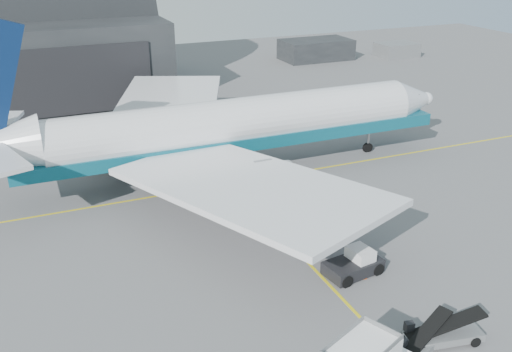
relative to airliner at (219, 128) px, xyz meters
name	(u,v)px	position (x,y,z in m)	size (l,w,h in m)	color
ground	(328,283)	(0.47, -22.41, -5.36)	(200.00, 200.00, 0.00)	#565659
taxi_lines	(260,212)	(0.47, -9.74, -5.35)	(80.00, 42.12, 0.02)	yellow
distant_bldg_a	(316,59)	(38.47, 49.59, -5.36)	(14.00, 8.00, 4.00)	black
distant_bldg_b	(396,56)	(55.47, 45.59, -5.36)	(8.00, 6.00, 2.80)	slate
airliner	(219,128)	(0.00, 0.00, 0.00)	(54.54, 52.89, 19.14)	white
pushback_tug	(354,264)	(3.02, -21.93, -4.59)	(4.72, 3.17, 2.03)	black
belt_loader_a	(425,340)	(2.57, -30.94, -4.81)	(4.68, 2.94, 1.77)	slate
belt_loader_b	(442,334)	(3.82, -31.01, -4.72)	(5.48, 2.61, 2.05)	slate
traffic_cone	(365,276)	(3.36, -22.89, -5.14)	(0.32, 0.32, 0.46)	#E84B07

